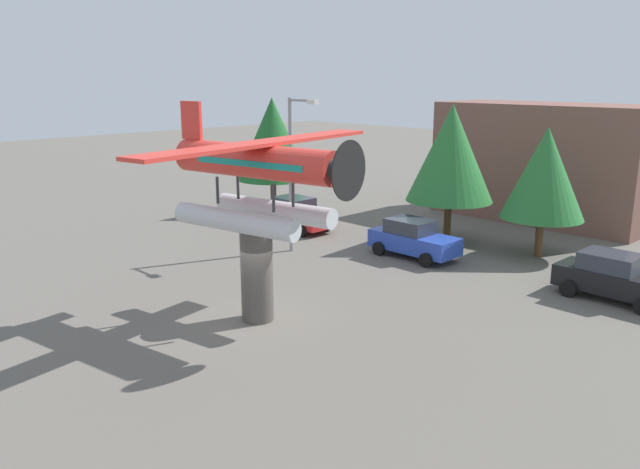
{
  "coord_description": "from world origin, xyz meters",
  "views": [
    {
      "loc": [
        16.06,
        -12.78,
        8.16
      ],
      "look_at": [
        0.0,
        3.0,
        2.48
      ],
      "focal_mm": 35.49,
      "sensor_mm": 36.0,
      "label": 1
    }
  ],
  "objects_px": {
    "floatplane_monument": "(257,176)",
    "tree_center_back": "(545,174)",
    "streetlight_primary": "(294,163)",
    "storefront_building": "(545,162)",
    "car_near_red": "(296,214)",
    "tree_east": "(451,153)",
    "display_pedestal": "(257,273)",
    "car_mid_blue": "(413,238)",
    "car_far_black": "(614,277)",
    "tree_west": "(272,139)"
  },
  "relations": [
    {
      "from": "car_near_red",
      "to": "tree_west",
      "type": "bearing_deg",
      "value": 153.25
    },
    {
      "from": "display_pedestal",
      "to": "tree_center_back",
      "type": "distance_m",
      "value": 14.75
    },
    {
      "from": "streetlight_primary",
      "to": "tree_west",
      "type": "relative_size",
      "value": 1.04
    },
    {
      "from": "streetlight_primary",
      "to": "storefront_building",
      "type": "height_order",
      "value": "streetlight_primary"
    },
    {
      "from": "tree_center_back",
      "to": "tree_west",
      "type": "bearing_deg",
      "value": -172.62
    },
    {
      "from": "car_far_black",
      "to": "car_near_red",
      "type": "bearing_deg",
      "value": -176.7
    },
    {
      "from": "car_mid_blue",
      "to": "streetlight_primary",
      "type": "height_order",
      "value": "streetlight_primary"
    },
    {
      "from": "car_near_red",
      "to": "streetlight_primary",
      "type": "distance_m",
      "value": 5.57
    },
    {
      "from": "streetlight_primary",
      "to": "tree_center_back",
      "type": "height_order",
      "value": "streetlight_primary"
    },
    {
      "from": "streetlight_primary",
      "to": "tree_west",
      "type": "xyz_separation_m",
      "value": [
        -7.89,
        5.42,
        0.21
      ]
    },
    {
      "from": "car_far_black",
      "to": "tree_west",
      "type": "distance_m",
      "value": 21.5
    },
    {
      "from": "storefront_building",
      "to": "tree_east",
      "type": "xyz_separation_m",
      "value": [
        -0.69,
        -8.57,
        1.16
      ]
    },
    {
      "from": "car_far_black",
      "to": "tree_east",
      "type": "distance_m",
      "value": 10.27
    },
    {
      "from": "display_pedestal",
      "to": "tree_east",
      "type": "bearing_deg",
      "value": 96.31
    },
    {
      "from": "display_pedestal",
      "to": "car_mid_blue",
      "type": "relative_size",
      "value": 0.79
    },
    {
      "from": "streetlight_primary",
      "to": "storefront_building",
      "type": "distance_m",
      "value": 16.02
    },
    {
      "from": "streetlight_primary",
      "to": "car_near_red",
      "type": "bearing_deg",
      "value": 136.44
    },
    {
      "from": "display_pedestal",
      "to": "streetlight_primary",
      "type": "height_order",
      "value": "streetlight_primary"
    },
    {
      "from": "tree_west",
      "to": "tree_east",
      "type": "relative_size",
      "value": 1.01
    },
    {
      "from": "streetlight_primary",
      "to": "tree_center_back",
      "type": "bearing_deg",
      "value": 41.51
    },
    {
      "from": "car_mid_blue",
      "to": "tree_center_back",
      "type": "distance_m",
      "value": 6.57
    },
    {
      "from": "car_mid_blue",
      "to": "floatplane_monument",
      "type": "bearing_deg",
      "value": -83.53
    },
    {
      "from": "tree_east",
      "to": "tree_west",
      "type": "bearing_deg",
      "value": -173.81
    },
    {
      "from": "car_mid_blue",
      "to": "car_far_black",
      "type": "relative_size",
      "value": 1.0
    },
    {
      "from": "floatplane_monument",
      "to": "storefront_building",
      "type": "distance_m",
      "value": 22.06
    },
    {
      "from": "streetlight_primary",
      "to": "display_pedestal",
      "type": "bearing_deg",
      "value": -50.59
    },
    {
      "from": "storefront_building",
      "to": "tree_west",
      "type": "height_order",
      "value": "tree_west"
    },
    {
      "from": "display_pedestal",
      "to": "tree_west",
      "type": "relative_size",
      "value": 0.48
    },
    {
      "from": "display_pedestal",
      "to": "car_near_red",
      "type": "bearing_deg",
      "value": 131.79
    },
    {
      "from": "car_mid_blue",
      "to": "car_far_black",
      "type": "bearing_deg",
      "value": 4.85
    },
    {
      "from": "car_near_red",
      "to": "tree_east",
      "type": "xyz_separation_m",
      "value": [
        7.27,
        3.64,
        3.59
      ]
    },
    {
      "from": "display_pedestal",
      "to": "floatplane_monument",
      "type": "height_order",
      "value": "floatplane_monument"
    },
    {
      "from": "floatplane_monument",
      "to": "tree_west",
      "type": "relative_size",
      "value": 1.51
    },
    {
      "from": "car_near_red",
      "to": "tree_center_back",
      "type": "relative_size",
      "value": 0.71
    },
    {
      "from": "car_mid_blue",
      "to": "streetlight_primary",
      "type": "distance_m",
      "value": 6.51
    },
    {
      "from": "tree_center_back",
      "to": "storefront_building",
      "type": "bearing_deg",
      "value": 116.16
    },
    {
      "from": "streetlight_primary",
      "to": "car_far_black",
      "type": "bearing_deg",
      "value": 16.87
    },
    {
      "from": "car_near_red",
      "to": "tree_center_back",
      "type": "distance_m",
      "value": 12.93
    },
    {
      "from": "tree_east",
      "to": "tree_center_back",
      "type": "height_order",
      "value": "tree_east"
    },
    {
      "from": "floatplane_monument",
      "to": "streetlight_primary",
      "type": "height_order",
      "value": "floatplane_monument"
    },
    {
      "from": "tree_center_back",
      "to": "tree_east",
      "type": "bearing_deg",
      "value": -169.49
    },
    {
      "from": "floatplane_monument",
      "to": "tree_east",
      "type": "bearing_deg",
      "value": 86.57
    },
    {
      "from": "floatplane_monument",
      "to": "tree_center_back",
      "type": "distance_m",
      "value": 14.57
    },
    {
      "from": "car_mid_blue",
      "to": "display_pedestal",
      "type": "bearing_deg",
      "value": -84.28
    },
    {
      "from": "display_pedestal",
      "to": "tree_center_back",
      "type": "bearing_deg",
      "value": 78.1
    },
    {
      "from": "car_far_black",
      "to": "streetlight_primary",
      "type": "bearing_deg",
      "value": -163.13
    },
    {
      "from": "streetlight_primary",
      "to": "storefront_building",
      "type": "xyz_separation_m",
      "value": [
        4.73,
        15.28,
        -0.9
      ]
    },
    {
      "from": "car_near_red",
      "to": "car_far_black",
      "type": "distance_m",
      "value": 16.54
    },
    {
      "from": "display_pedestal",
      "to": "car_near_red",
      "type": "distance_m",
      "value": 13.16
    },
    {
      "from": "car_mid_blue",
      "to": "tree_west",
      "type": "distance_m",
      "value": 13.08
    }
  ]
}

